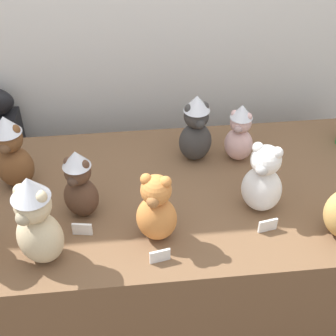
# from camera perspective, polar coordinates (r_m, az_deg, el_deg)

# --- Properties ---
(display_table) EXTENTS (1.87, 0.86, 0.74)m
(display_table) POSITION_cam_1_polar(r_m,az_deg,el_deg) (2.18, 0.00, -10.08)
(display_table) COLOR brown
(display_table) RESTS_ON ground_plane
(instrument_case) EXTENTS (0.29, 0.13, 0.93)m
(instrument_case) POSITION_cam_1_polar(r_m,az_deg,el_deg) (2.58, -18.82, -0.09)
(instrument_case) COLOR black
(instrument_case) RESTS_ON ground_plane
(teddy_bear_chestnut) EXTENTS (0.16, 0.14, 0.32)m
(teddy_bear_chestnut) POSITION_cam_1_polar(r_m,az_deg,el_deg) (1.94, -17.66, 1.67)
(teddy_bear_chestnut) COLOR brown
(teddy_bear_chestnut) RESTS_ON display_table
(teddy_bear_blush) EXTENTS (0.15, 0.14, 0.26)m
(teddy_bear_blush) POSITION_cam_1_polar(r_m,az_deg,el_deg) (2.02, 8.30, 3.99)
(teddy_bear_blush) COLOR beige
(teddy_bear_blush) RESTS_ON display_table
(teddy_bear_cocoa) EXTENTS (0.16, 0.15, 0.28)m
(teddy_bear_cocoa) POSITION_cam_1_polar(r_m,az_deg,el_deg) (1.76, -10.23, -1.89)
(teddy_bear_cocoa) COLOR #4C3323
(teddy_bear_cocoa) RESTS_ON display_table
(teddy_bear_snow) EXTENTS (0.19, 0.18, 0.29)m
(teddy_bear_snow) POSITION_cam_1_polar(r_m,az_deg,el_deg) (1.79, 10.93, -1.39)
(teddy_bear_snow) COLOR white
(teddy_bear_snow) RESTS_ON display_table
(teddy_bear_charcoal) EXTENTS (0.16, 0.14, 0.30)m
(teddy_bear_charcoal) POSITION_cam_1_polar(r_m,az_deg,el_deg) (1.99, 3.25, 4.54)
(teddy_bear_charcoal) COLOR #383533
(teddy_bear_charcoal) RESTS_ON display_table
(teddy_bear_sand) EXTENTS (0.20, 0.20, 0.35)m
(teddy_bear_sand) POSITION_cam_1_polar(r_m,az_deg,el_deg) (1.61, -15.02, -6.02)
(teddy_bear_sand) COLOR #CCB78E
(teddy_bear_sand) RESTS_ON display_table
(teddy_bear_ginger) EXTENTS (0.17, 0.16, 0.27)m
(teddy_bear_ginger) POSITION_cam_1_polar(r_m,az_deg,el_deg) (1.65, -1.36, -4.85)
(teddy_bear_ginger) COLOR #D17F3D
(teddy_bear_ginger) RESTS_ON display_table
(name_card_front_left) EXTENTS (0.07, 0.02, 0.05)m
(name_card_front_left) POSITION_cam_1_polar(r_m,az_deg,el_deg) (1.76, -9.92, -7.00)
(name_card_front_left) COLOR white
(name_card_front_left) RESTS_ON display_table
(name_card_front_middle) EXTENTS (0.07, 0.02, 0.05)m
(name_card_front_middle) POSITION_cam_1_polar(r_m,az_deg,el_deg) (1.78, 11.50, -6.55)
(name_card_front_middle) COLOR white
(name_card_front_middle) RESTS_ON display_table
(name_card_front_right) EXTENTS (0.07, 0.02, 0.05)m
(name_card_front_right) POSITION_cam_1_polar(r_m,az_deg,el_deg) (1.65, -0.94, -10.17)
(name_card_front_right) COLOR white
(name_card_front_right) RESTS_ON display_table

